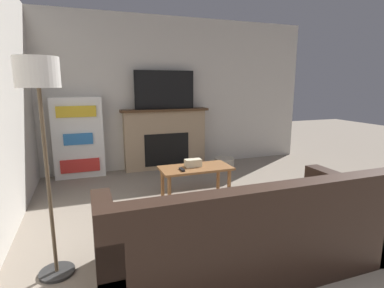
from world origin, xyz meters
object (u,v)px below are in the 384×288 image
object	(u,v)px
tv	(165,90)
couch	(245,236)
floor_lamp	(40,96)
storage_basket	(224,163)
fireplace	(165,139)
bookshelf	(78,138)
coffee_table	(196,172)

from	to	relation	value
tv	couch	xyz separation A→B (m)	(-0.17, -3.18, -1.15)
tv	floor_lamp	distance (m)	3.21
storage_basket	couch	bearing A→B (deg)	-112.86
tv	storage_basket	distance (m)	1.71
tv	floor_lamp	world-z (taller)	tv
floor_lamp	fireplace	bearing A→B (deg)	58.92
fireplace	tv	world-z (taller)	tv
tv	bookshelf	world-z (taller)	tv
coffee_table	tv	bearing A→B (deg)	89.95
storage_basket	bookshelf	bearing A→B (deg)	170.67
tv	coffee_table	distance (m)	1.89
tv	couch	bearing A→B (deg)	-93.05
tv	floor_lamp	xyz separation A→B (m)	(-1.67, -2.75, 0.02)
couch	floor_lamp	distance (m)	1.94
couch	storage_basket	distance (m)	3.01
fireplace	storage_basket	bearing A→B (deg)	-23.27
fireplace	bookshelf	world-z (taller)	bookshelf
coffee_table	bookshelf	size ratio (longest dim) A/B	0.72
floor_lamp	storage_basket	world-z (taller)	floor_lamp
bookshelf	storage_basket	distance (m)	2.57
bookshelf	storage_basket	xyz separation A→B (m)	(2.48, -0.41, -0.56)
fireplace	bookshelf	bearing A→B (deg)	-179.14
tv	coffee_table	xyz separation A→B (m)	(-0.00, -1.56, -1.06)
coffee_table	bookshelf	xyz separation A→B (m)	(-1.48, 1.56, 0.29)
coffee_table	bookshelf	distance (m)	2.17
couch	floor_lamp	world-z (taller)	floor_lamp
fireplace	storage_basket	size ratio (longest dim) A/B	4.38
couch	coffee_table	size ratio (longest dim) A/B	2.51
bookshelf	tv	bearing A→B (deg)	0.09
fireplace	tv	size ratio (longest dim) A/B	1.47
storage_basket	tv	bearing A→B (deg)	157.70
couch	bookshelf	distance (m)	3.46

